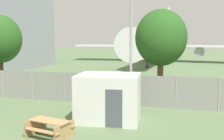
{
  "coord_description": "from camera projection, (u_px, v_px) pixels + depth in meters",
  "views": [
    {
      "loc": [
        7.86,
        -6.75,
        4.36
      ],
      "look_at": [
        2.69,
        13.0,
        2.0
      ],
      "focal_mm": 42.0,
      "sensor_mm": 36.0,
      "label": 1
    }
  ],
  "objects": [
    {
      "name": "picnic_bench_near_cabin",
      "position": [
        50.0,
        126.0,
        11.82
      ],
      "size": [
        2.13,
        1.78,
        0.76
      ],
      "rotation": [
        0.0,
        0.0,
        -0.22
      ],
      "color": "tan",
      "rests_on": "ground"
    },
    {
      "name": "airplane",
      "position": [
        159.0,
        43.0,
        51.44
      ],
      "size": [
        35.84,
        44.33,
        12.22
      ],
      "rotation": [
        0.0,
        0.0,
        -1.64
      ],
      "color": "white",
      "rests_on": "ground"
    },
    {
      "name": "portable_cabin",
      "position": [
        109.0,
        97.0,
        14.13
      ],
      "size": [
        3.48,
        2.75,
        2.53
      ],
      "rotation": [
        0.0,
        0.0,
        0.08
      ],
      "color": "silver",
      "rests_on": "ground"
    },
    {
      "name": "perimeter_fence",
      "position": [
        64.0,
        87.0,
        18.45
      ],
      "size": [
        56.07,
        0.07,
        2.07
      ],
      "color": "gray",
      "rests_on": "ground"
    },
    {
      "name": "tree_left_of_cabin",
      "position": [
        161.0,
        38.0,
        18.22
      ],
      "size": [
        3.59,
        3.59,
        6.48
      ],
      "color": "brown",
      "rests_on": "ground"
    },
    {
      "name": "light_mast",
      "position": [
        131.0,
        28.0,
        15.32
      ],
      "size": [
        0.44,
        0.44,
        8.34
      ],
      "color": "#99999E",
      "rests_on": "ground"
    }
  ]
}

